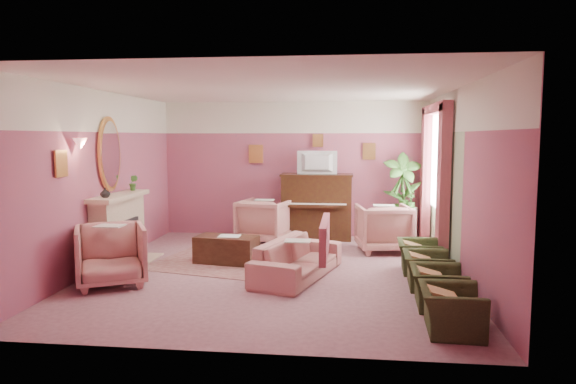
# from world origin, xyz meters

# --- Properties ---
(floor) EXTENTS (5.50, 6.00, 0.01)m
(floor) POSITION_xyz_m (0.00, 0.00, 0.00)
(floor) COLOR #9F6D76
(floor) RESTS_ON ground
(ceiling) EXTENTS (5.50, 6.00, 0.01)m
(ceiling) POSITION_xyz_m (0.00, 0.00, 2.80)
(ceiling) COLOR white
(ceiling) RESTS_ON wall_back
(wall_back) EXTENTS (5.50, 0.02, 2.80)m
(wall_back) POSITION_xyz_m (0.00, 3.00, 1.40)
(wall_back) COLOR #8B4F73
(wall_back) RESTS_ON floor
(wall_front) EXTENTS (5.50, 0.02, 2.80)m
(wall_front) POSITION_xyz_m (0.00, -3.00, 1.40)
(wall_front) COLOR #8B4F73
(wall_front) RESTS_ON floor
(wall_left) EXTENTS (0.02, 6.00, 2.80)m
(wall_left) POSITION_xyz_m (-2.75, 0.00, 1.40)
(wall_left) COLOR #8B4F73
(wall_left) RESTS_ON floor
(wall_right) EXTENTS (0.02, 6.00, 2.80)m
(wall_right) POSITION_xyz_m (2.75, 0.00, 1.40)
(wall_right) COLOR #8B4F73
(wall_right) RESTS_ON floor
(picture_rail_band) EXTENTS (5.50, 0.01, 0.65)m
(picture_rail_band) POSITION_xyz_m (0.00, 2.99, 2.47)
(picture_rail_band) COLOR white
(picture_rail_band) RESTS_ON wall_back
(stripe_panel) EXTENTS (0.01, 3.00, 2.15)m
(stripe_panel) POSITION_xyz_m (2.73, 1.30, 1.07)
(stripe_panel) COLOR #A0B388
(stripe_panel) RESTS_ON wall_right
(fireplace_surround) EXTENTS (0.30, 1.40, 1.10)m
(fireplace_surround) POSITION_xyz_m (-2.59, 0.20, 0.55)
(fireplace_surround) COLOR beige
(fireplace_surround) RESTS_ON floor
(fireplace_inset) EXTENTS (0.18, 0.72, 0.68)m
(fireplace_inset) POSITION_xyz_m (-2.49, 0.20, 0.40)
(fireplace_inset) COLOR black
(fireplace_inset) RESTS_ON floor
(fire_ember) EXTENTS (0.06, 0.54, 0.10)m
(fire_ember) POSITION_xyz_m (-2.45, 0.20, 0.22)
(fire_ember) COLOR #FA3B18
(fire_ember) RESTS_ON floor
(mantel_shelf) EXTENTS (0.40, 1.55, 0.07)m
(mantel_shelf) POSITION_xyz_m (-2.56, 0.20, 1.12)
(mantel_shelf) COLOR beige
(mantel_shelf) RESTS_ON fireplace_surround
(hearth) EXTENTS (0.55, 1.50, 0.02)m
(hearth) POSITION_xyz_m (-2.39, 0.20, 0.01)
(hearth) COLOR beige
(hearth) RESTS_ON floor
(mirror_frame) EXTENTS (0.04, 0.72, 1.20)m
(mirror_frame) POSITION_xyz_m (-2.70, 0.20, 1.80)
(mirror_frame) COLOR #DEA24E
(mirror_frame) RESTS_ON wall_left
(mirror_glass) EXTENTS (0.01, 0.60, 1.06)m
(mirror_glass) POSITION_xyz_m (-2.67, 0.20, 1.80)
(mirror_glass) COLOR white
(mirror_glass) RESTS_ON wall_left
(sconce_shade) EXTENTS (0.20, 0.20, 0.16)m
(sconce_shade) POSITION_xyz_m (-2.62, -0.85, 1.98)
(sconce_shade) COLOR #FF9F95
(sconce_shade) RESTS_ON wall_left
(piano) EXTENTS (1.40, 0.60, 1.30)m
(piano) POSITION_xyz_m (0.50, 2.68, 0.65)
(piano) COLOR #331C0F
(piano) RESTS_ON floor
(piano_keyshelf) EXTENTS (1.30, 0.12, 0.06)m
(piano_keyshelf) POSITION_xyz_m (0.50, 2.33, 0.72)
(piano_keyshelf) COLOR #331C0F
(piano_keyshelf) RESTS_ON piano
(piano_keys) EXTENTS (1.20, 0.08, 0.02)m
(piano_keys) POSITION_xyz_m (0.50, 2.33, 0.76)
(piano_keys) COLOR white
(piano_keys) RESTS_ON piano
(piano_top) EXTENTS (1.45, 0.65, 0.04)m
(piano_top) POSITION_xyz_m (0.50, 2.68, 1.31)
(piano_top) COLOR #331C0F
(piano_top) RESTS_ON piano
(television) EXTENTS (0.80, 0.12, 0.48)m
(television) POSITION_xyz_m (0.50, 2.63, 1.60)
(television) COLOR black
(television) RESTS_ON piano
(print_back_left) EXTENTS (0.30, 0.03, 0.38)m
(print_back_left) POSITION_xyz_m (-0.80, 2.96, 1.72)
(print_back_left) COLOR #DEA24E
(print_back_left) RESTS_ON wall_back
(print_back_right) EXTENTS (0.26, 0.03, 0.34)m
(print_back_right) POSITION_xyz_m (1.55, 2.96, 1.78)
(print_back_right) COLOR #DEA24E
(print_back_right) RESTS_ON wall_back
(print_back_mid) EXTENTS (0.22, 0.03, 0.26)m
(print_back_mid) POSITION_xyz_m (0.50, 2.96, 2.00)
(print_back_mid) COLOR #DEA24E
(print_back_mid) RESTS_ON wall_back
(print_left_wall) EXTENTS (0.03, 0.28, 0.36)m
(print_left_wall) POSITION_xyz_m (-2.71, -1.20, 1.72)
(print_left_wall) COLOR #DEA24E
(print_left_wall) RESTS_ON wall_left
(window_blind) EXTENTS (0.03, 1.40, 1.80)m
(window_blind) POSITION_xyz_m (2.70, 1.55, 1.70)
(window_blind) COLOR silver
(window_blind) RESTS_ON wall_right
(curtain_left) EXTENTS (0.16, 0.34, 2.60)m
(curtain_left) POSITION_xyz_m (2.62, 0.63, 1.30)
(curtain_left) COLOR #A24853
(curtain_left) RESTS_ON floor
(curtain_right) EXTENTS (0.16, 0.34, 2.60)m
(curtain_right) POSITION_xyz_m (2.62, 2.47, 1.30)
(curtain_right) COLOR #A24853
(curtain_right) RESTS_ON floor
(pelmet) EXTENTS (0.16, 2.20, 0.16)m
(pelmet) POSITION_xyz_m (2.62, 1.55, 2.56)
(pelmet) COLOR #A24853
(pelmet) RESTS_ON wall_right
(mantel_plant) EXTENTS (0.16, 0.16, 0.28)m
(mantel_plant) POSITION_xyz_m (-2.55, 0.75, 1.29)
(mantel_plant) COLOR #3F802E
(mantel_plant) RESTS_ON mantel_shelf
(mantel_vase) EXTENTS (0.16, 0.16, 0.16)m
(mantel_vase) POSITION_xyz_m (-2.55, -0.30, 1.23)
(mantel_vase) COLOR white
(mantel_vase) RESTS_ON mantel_shelf
(area_rug) EXTENTS (2.84, 2.31, 0.01)m
(area_rug) POSITION_xyz_m (-0.75, 0.46, 0.01)
(area_rug) COLOR #9C6460
(area_rug) RESTS_ON floor
(coffee_table) EXTENTS (1.07, 0.65, 0.45)m
(coffee_table) POSITION_xyz_m (-0.86, 0.46, 0.23)
(coffee_table) COLOR #392013
(coffee_table) RESTS_ON floor
(table_paper) EXTENTS (0.35, 0.28, 0.01)m
(table_paper) POSITION_xyz_m (-0.81, 0.46, 0.46)
(table_paper) COLOR white
(table_paper) RESTS_ON coffee_table
(sofa) EXTENTS (0.64, 1.92, 0.77)m
(sofa) POSITION_xyz_m (0.38, -0.25, 0.39)
(sofa) COLOR tan
(sofa) RESTS_ON floor
(sofa_throw) EXTENTS (0.10, 1.45, 0.53)m
(sofa_throw) POSITION_xyz_m (0.78, -0.25, 0.60)
(sofa_throw) COLOR #A24853
(sofa_throw) RESTS_ON sofa
(floral_armchair_left) EXTENTS (0.91, 0.91, 0.95)m
(floral_armchair_left) POSITION_xyz_m (-0.50, 2.19, 0.47)
(floral_armchair_left) COLOR tan
(floral_armchair_left) RESTS_ON floor
(floral_armchair_right) EXTENTS (0.91, 0.91, 0.95)m
(floral_armchair_right) POSITION_xyz_m (1.77, 1.64, 0.47)
(floral_armchair_right) COLOR tan
(floral_armchair_right) RESTS_ON floor
(floral_armchair_front) EXTENTS (0.91, 0.91, 0.95)m
(floral_armchair_front) POSITION_xyz_m (-2.18, -0.96, 0.47)
(floral_armchair_front) COLOR tan
(floral_armchair_front) RESTS_ON floor
(olive_chair_a) EXTENTS (0.52, 0.75, 0.65)m
(olive_chair_a) POSITION_xyz_m (2.21, -2.22, 0.32)
(olive_chair_a) COLOR #34401F
(olive_chair_a) RESTS_ON floor
(olive_chair_b) EXTENTS (0.52, 0.75, 0.65)m
(olive_chair_b) POSITION_xyz_m (2.21, -1.40, 0.32)
(olive_chair_b) COLOR #34401F
(olive_chair_b) RESTS_ON floor
(olive_chair_c) EXTENTS (0.52, 0.75, 0.65)m
(olive_chair_c) POSITION_xyz_m (2.21, -0.58, 0.32)
(olive_chair_c) COLOR #34401F
(olive_chair_c) RESTS_ON floor
(olive_chair_d) EXTENTS (0.52, 0.75, 0.65)m
(olive_chair_d) POSITION_xyz_m (2.21, 0.24, 0.32)
(olive_chair_d) COLOR #34401F
(olive_chair_d) RESTS_ON floor
(side_table) EXTENTS (0.52, 0.52, 0.70)m
(side_table) POSITION_xyz_m (2.23, 2.53, 0.35)
(side_table) COLOR silver
(side_table) RESTS_ON floor
(side_plant_big) EXTENTS (0.30, 0.30, 0.34)m
(side_plant_big) POSITION_xyz_m (2.23, 2.53, 0.87)
(side_plant_big) COLOR #3F802E
(side_plant_big) RESTS_ON side_table
(side_plant_small) EXTENTS (0.16, 0.16, 0.28)m
(side_plant_small) POSITION_xyz_m (2.35, 2.43, 0.84)
(side_plant_small) COLOR #3F802E
(side_plant_small) RESTS_ON side_table
(palm_pot) EXTENTS (0.34, 0.34, 0.34)m
(palm_pot) POSITION_xyz_m (2.19, 2.49, 0.17)
(palm_pot) COLOR brown
(palm_pot) RESTS_ON floor
(palm_plant) EXTENTS (0.76, 0.76, 1.44)m
(palm_plant) POSITION_xyz_m (2.19, 2.49, 1.06)
(palm_plant) COLOR #3F802E
(palm_plant) RESTS_ON palm_pot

